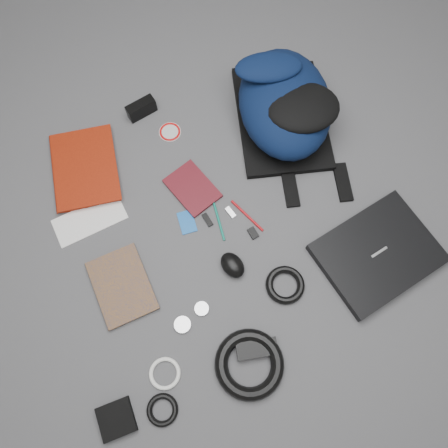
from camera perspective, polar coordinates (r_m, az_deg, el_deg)
name	(u,v)px	position (r m, az deg, el deg)	size (l,w,h in m)	color
ground	(224,226)	(1.43, 0.00, -0.26)	(4.00, 4.00, 0.00)	#4F4F51
backpack	(285,103)	(1.54, 7.93, 15.37)	(0.33, 0.48, 0.20)	black
laptop	(377,254)	(1.47, 19.40, -3.66)	(0.36, 0.28, 0.04)	black
textbook_red	(53,174)	(1.59, -21.45, 6.05)	(0.22, 0.29, 0.03)	maroon
comic_book	(97,297)	(1.42, -16.30, -9.12)	(0.17, 0.23, 0.02)	#C1780D
envelope	(90,219)	(1.50, -17.14, 0.59)	(0.23, 0.11, 0.00)	white
dvd_case	(192,188)	(1.47, -4.16, 4.67)	(0.12, 0.17, 0.01)	#480E14
compact_camera	(141,109)	(1.62, -10.74, 14.59)	(0.10, 0.04, 0.06)	black
sticker_disc	(170,132)	(1.59, -7.07, 11.84)	(0.08, 0.08, 0.00)	silver
pen_teal	(219,221)	(1.43, -0.67, 0.39)	(0.01, 0.01, 0.14)	#0D7860
pen_red	(247,216)	(1.44, 3.04, 1.10)	(0.01, 0.01, 0.15)	#B50D14
id_badge	(187,222)	(1.44, -4.85, 0.27)	(0.05, 0.08, 0.00)	blue
usb_black	(207,220)	(1.43, -2.17, 0.55)	(0.02, 0.05, 0.01)	black
usb_silver	(231,212)	(1.44, 0.86, 1.53)	(0.02, 0.04, 0.01)	silver
key_fob	(253,233)	(1.42, 3.81, -1.19)	(0.02, 0.04, 0.01)	black
mouse	(232,265)	(1.37, 1.12, -5.39)	(0.06, 0.09, 0.05)	black
headphone_left	(202,309)	(1.36, -2.93, -10.99)	(0.04, 0.04, 0.01)	silver
headphone_right	(183,325)	(1.36, -5.44, -12.95)	(0.05, 0.05, 0.01)	#BEBDC0
cable_coil	(285,285)	(1.38, 7.99, -7.88)	(0.12, 0.12, 0.02)	black
power_brick	(257,349)	(1.34, 4.30, -15.96)	(0.12, 0.05, 0.03)	black
power_cord_coil	(249,364)	(1.33, 3.33, -17.81)	(0.20, 0.20, 0.04)	black
pouch	(116,419)	(1.38, -13.87, -23.53)	(0.10, 0.10, 0.02)	black
earbud_coil	(162,410)	(1.36, -8.06, -22.91)	(0.09, 0.09, 0.02)	black
white_cable_coil	(165,373)	(1.36, -7.74, -18.78)	(0.09, 0.09, 0.01)	white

